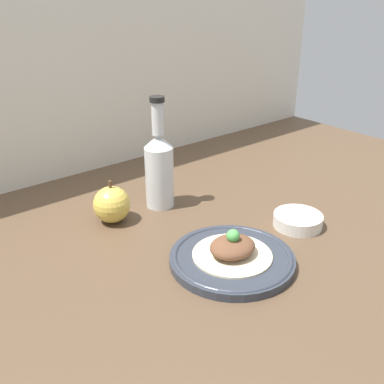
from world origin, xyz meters
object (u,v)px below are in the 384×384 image
object	(u,v)px
cider_bottle	(159,167)
dipping_bowl	(298,220)
plate	(232,258)
plated_food	(232,248)
apple	(112,204)

from	to	relation	value
cider_bottle	dipping_bowl	xyz separation A→B (cm)	(17.23, -27.44, -8.44)
plate	plated_food	bearing A→B (deg)	90.00
plate	apple	world-z (taller)	apple
apple	plated_food	bearing A→B (deg)	-72.73
plate	dipping_bowl	bearing A→B (deg)	3.41
plate	plated_food	xyz separation A→B (cm)	(0.00, 0.00, 2.20)
plated_food	apple	xyz separation A→B (cm)	(-8.99, 28.94, 0.88)
plate	dipping_bowl	xyz separation A→B (cm)	(21.12, 1.26, 0.36)
plated_food	cider_bottle	size ratio (longest dim) A/B	0.58
cider_bottle	apple	world-z (taller)	cider_bottle
plate	plated_food	distance (cm)	2.20
dipping_bowl	cider_bottle	bearing A→B (deg)	122.13
plate	dipping_bowl	size ratio (longest dim) A/B	2.24
dipping_bowl	plated_food	bearing A→B (deg)	-176.59
cider_bottle	apple	distance (cm)	14.10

